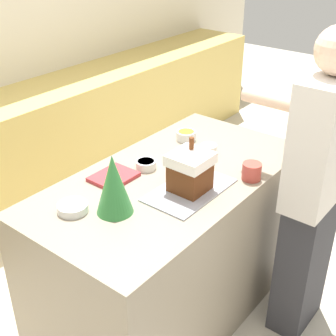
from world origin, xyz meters
name	(u,v)px	position (x,y,z in m)	size (l,w,h in m)	color
ground_plane	(171,307)	(0.00, 0.00, 0.00)	(12.00, 12.00, 0.00)	beige
back_cabinet_block	(2,163)	(0.00, 1.61, 0.45)	(6.00, 0.60, 0.91)	#DBBC60
kitchen_island	(171,247)	(0.00, 0.00, 0.45)	(1.55, 0.81, 0.91)	gray
baking_tray	(190,190)	(-0.06, -0.16, 0.91)	(0.45, 0.27, 0.01)	#9E9EA8
gingerbread_house	(190,171)	(-0.06, -0.16, 1.02)	(0.19, 0.18, 0.25)	#5B2D14
decorative_tree	(113,184)	(-0.41, 0.00, 1.05)	(0.17, 0.17, 0.29)	#33843D
candy_bowl_near_tray_right	(146,164)	(-0.02, 0.16, 0.93)	(0.11, 0.11, 0.04)	white
candy_bowl_near_tray_left	(73,207)	(-0.53, 0.15, 0.93)	(0.14, 0.14, 0.04)	white
candy_bowl_behind_tray	(208,148)	(0.34, 0.00, 0.94)	(0.09, 0.09, 0.05)	white
candy_bowl_center_rear	(186,135)	(0.40, 0.20, 0.94)	(0.11, 0.11, 0.05)	silver
cookbook	(114,177)	(-0.20, 0.22, 0.92)	(0.22, 0.18, 0.02)	#B23338
mug	(252,171)	(0.23, -0.33, 0.95)	(0.10, 0.10, 0.09)	#B24238
person	(314,191)	(0.38, -0.61, 0.87)	(0.44, 0.55, 1.69)	#333338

